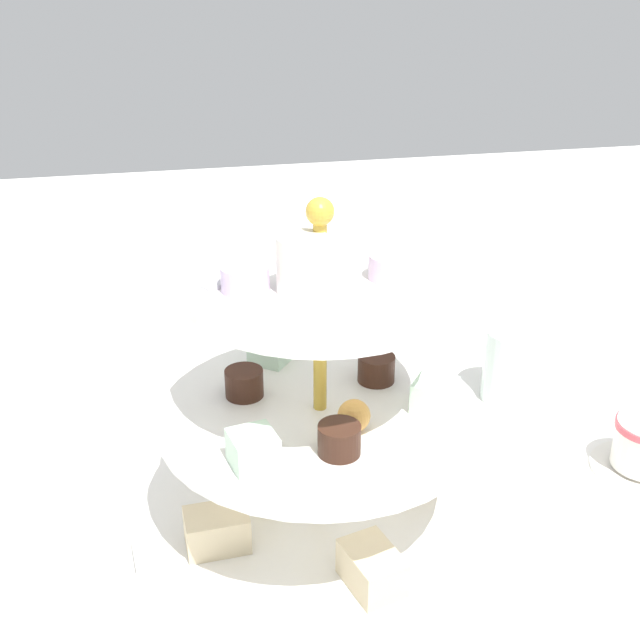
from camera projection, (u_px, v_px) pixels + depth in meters
ground_plane at (320, 524)px, 0.65m from camera, size 2.40×2.40×0.00m
tiered_serving_stand at (319, 439)px, 0.61m from camera, size 0.30×0.30×0.28m
water_glass_short_left at (514, 365)px, 0.82m from camera, size 0.06×0.06×0.08m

